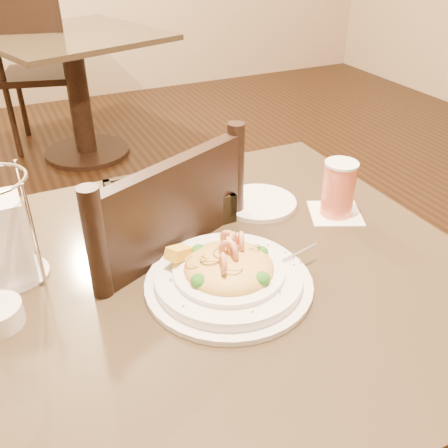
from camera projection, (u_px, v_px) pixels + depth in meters
name	position (u px, v px, depth m)	size (l,w,h in m)	color
main_table	(228.00, 353.00, 1.05)	(0.90, 0.90, 0.72)	black
background_table	(76.00, 75.00, 2.89)	(1.13, 1.13, 0.72)	black
dining_chair_near	(143.00, 307.00, 1.17)	(0.56, 0.56, 0.93)	black
dining_chair_far	(38.00, 69.00, 3.00)	(0.51, 0.51, 0.93)	black
pasta_bowl	(228.00, 274.00, 0.87)	(0.33, 0.30, 0.09)	white
drink_glass	(338.00, 189.00, 1.06)	(0.14, 0.14, 0.12)	white
bread_basket	(169.00, 205.00, 1.08)	(0.24, 0.19, 0.06)	black
napkin_caddy	(3.00, 237.00, 0.86)	(0.13, 0.13, 0.20)	silver
side_plate	(259.00, 203.00, 1.12)	(0.17, 0.17, 0.01)	white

